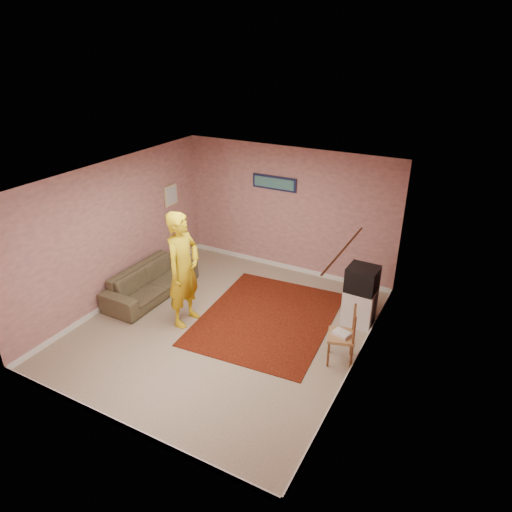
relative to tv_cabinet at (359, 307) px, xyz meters
The scene contains 26 objects.
ground 2.32m from the tv_cabinet, 147.91° to the right, with size 5.00×5.00×0.00m, color tan.
wall_back 2.53m from the tv_cabinet, 146.77° to the left, with size 4.50×0.02×2.60m, color tan.
wall_front 4.32m from the tv_cabinet, 117.65° to the right, with size 4.50×0.02×2.60m, color tan.
wall_left 4.48m from the tv_cabinet, 163.77° to the right, with size 0.02×5.00×2.60m, color tan.
wall_right 1.60m from the tv_cabinet, 76.21° to the right, with size 0.02×5.00×2.60m, color tan.
ceiling 3.24m from the tv_cabinet, 147.91° to the right, with size 4.50×5.00×0.02m, color silver.
baseboard_back 2.34m from the tv_cabinet, 146.98° to the left, with size 4.50×0.02×0.10m, color silver.
baseboard_front 4.20m from the tv_cabinet, 117.71° to the right, with size 4.50×0.02×0.10m, color silver.
baseboard_left 4.37m from the tv_cabinet, 163.73° to the right, with size 0.02×5.00×0.10m, color silver.
baseboard_right 1.29m from the tv_cabinet, 76.66° to the right, with size 0.02×5.00×0.10m, color silver.
window 2.42m from the tv_cabinet, 82.11° to the right, with size 0.01×1.10×1.50m, color black.
curtain_sheer 2.47m from the tv_cabinet, 82.98° to the right, with size 0.01×0.75×2.10m, color white.
curtain_floral 1.85m from the tv_cabinet, 80.44° to the right, with size 0.01×0.35×2.10m, color white.
curtain_rod 2.93m from the tv_cabinet, 83.28° to the right, with size 0.02×0.02×1.40m, color brown.
picture_back 2.99m from the tv_cabinet, 151.07° to the left, with size 0.95×0.04×0.28m.
picture_left 4.36m from the tv_cabinet, behind, with size 0.04×0.38×0.42m.
area_rug 1.60m from the tv_cabinet, 156.42° to the right, with size 2.17×2.71×0.01m, color black.
tv_cabinet is the anchor object (origin of this frame).
crt_tv 0.53m from the tv_cabinet, behind, with size 0.52×0.46×0.43m.
chair_a 0.35m from the tv_cabinet, 92.57° to the left, with size 0.41×0.40×0.46m.
dvd_player 0.32m from the tv_cabinet, 92.57° to the left, with size 0.31×0.22×0.05m, color silver.
blue_throw 0.60m from the tv_cabinet, 91.55° to the left, with size 0.36×0.05×0.38m, color #7EA1CE.
chair_b 1.16m from the tv_cabinet, 87.47° to the right, with size 0.50×0.51×0.50m.
game_console 1.15m from the tv_cabinet, 87.47° to the right, with size 0.24×0.18×0.05m, color white.
sofa 3.86m from the tv_cabinet, 166.00° to the right, with size 1.96×0.77×0.57m, color brown.
person 3.04m from the tv_cabinet, 152.96° to the right, with size 0.73×0.48×2.01m, color gold.
Camera 1 is at (3.51, -5.45, 4.47)m, focal length 32.00 mm.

